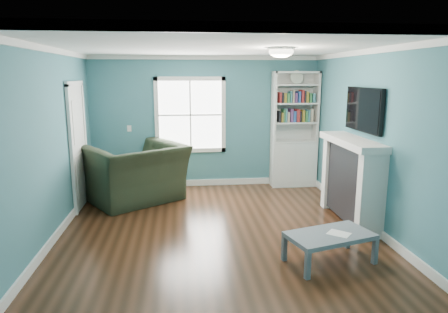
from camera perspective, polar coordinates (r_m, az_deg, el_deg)
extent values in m
plane|color=black|center=(5.91, -0.95, -10.58)|extent=(5.00, 5.00, 0.00)
plane|color=#39747B|center=(8.02, -2.66, 4.90)|extent=(4.50, 0.00, 4.50)
plane|color=#39747B|center=(3.13, 3.30, -5.62)|extent=(4.50, 0.00, 4.50)
plane|color=#39747B|center=(5.79, -23.74, 1.38)|extent=(0.00, 5.00, 5.00)
plane|color=#39747B|center=(6.18, 20.30, 2.22)|extent=(0.00, 5.00, 5.00)
plane|color=white|center=(5.49, -1.04, 15.47)|extent=(5.00, 5.00, 0.00)
cube|color=white|center=(8.24, -2.57, -3.71)|extent=(4.50, 0.03, 0.12)
cube|color=white|center=(6.11, -22.65, -10.13)|extent=(0.03, 5.00, 0.12)
cube|color=white|center=(6.47, 19.41, -8.68)|extent=(0.03, 5.00, 0.12)
cube|color=white|center=(7.95, -2.74, 13.94)|extent=(4.50, 0.04, 0.08)
cube|color=white|center=(3.03, 3.52, 17.91)|extent=(4.50, 0.04, 0.08)
cube|color=white|center=(5.72, -24.59, 13.90)|extent=(0.04, 5.00, 0.08)
cube|color=white|center=(6.11, 20.97, 13.96)|extent=(0.04, 5.00, 0.08)
cube|color=white|center=(7.98, -4.83, 5.93)|extent=(1.24, 0.01, 1.34)
cube|color=white|center=(7.98, -9.59, 5.81)|extent=(0.08, 0.06, 1.50)
cube|color=white|center=(8.01, -0.08, 5.99)|extent=(0.08, 0.06, 1.50)
cube|color=white|center=(8.07, -4.74, 0.89)|extent=(1.40, 0.06, 0.08)
cube|color=white|center=(7.93, -4.91, 11.03)|extent=(1.40, 0.06, 0.08)
cube|color=white|center=(7.97, -4.83, 5.92)|extent=(1.24, 0.03, 0.03)
cube|color=white|center=(7.97, -4.83, 5.92)|extent=(0.03, 0.03, 1.34)
cube|color=silver|center=(8.26, 9.83, -1.04)|extent=(0.90, 0.35, 0.90)
cube|color=silver|center=(7.99, 7.13, 6.96)|extent=(0.04, 0.35, 1.40)
cube|color=silver|center=(8.23, 13.01, 6.89)|extent=(0.04, 0.35, 1.40)
cube|color=silver|center=(8.25, 9.79, 7.03)|extent=(0.90, 0.02, 1.40)
cube|color=silver|center=(8.07, 10.28, 11.75)|extent=(0.90, 0.35, 0.04)
cube|color=silver|center=(8.18, 9.94, 2.18)|extent=(0.84, 0.33, 0.03)
cube|color=silver|center=(8.12, 10.04, 4.82)|extent=(0.84, 0.33, 0.03)
cube|color=silver|center=(8.09, 10.13, 7.50)|extent=(0.84, 0.33, 0.03)
cube|color=silver|center=(8.07, 10.22, 10.05)|extent=(0.84, 0.33, 0.03)
cube|color=black|center=(8.09, 10.11, 5.69)|extent=(0.70, 0.25, 0.22)
cube|color=olive|center=(8.06, 10.20, 8.37)|extent=(0.70, 0.25, 0.22)
cylinder|color=beige|center=(8.02, 10.36, 11.07)|extent=(0.26, 0.06, 0.26)
cube|color=black|center=(6.43, 17.79, -3.67)|extent=(0.30, 1.20, 1.10)
cube|color=black|center=(6.47, 17.52, -5.39)|extent=(0.22, 0.65, 0.70)
cube|color=silver|center=(5.84, 20.27, -5.35)|extent=(0.36, 0.16, 1.20)
cube|color=silver|center=(7.01, 15.44, -2.28)|extent=(0.36, 0.16, 1.20)
cube|color=silver|center=(6.28, 17.82, 2.05)|extent=(0.44, 1.58, 0.10)
cube|color=black|center=(6.28, 19.35, 6.34)|extent=(0.06, 1.10, 0.65)
cube|color=silver|center=(7.16, -20.11, 1.19)|extent=(0.04, 0.80, 2.05)
cube|color=white|center=(6.73, -20.91, 0.51)|extent=(0.05, 0.08, 2.13)
cube|color=white|center=(7.59, -19.25, 1.80)|extent=(0.05, 0.08, 2.13)
cube|color=white|center=(7.06, -20.63, 9.72)|extent=(0.05, 0.98, 0.08)
sphere|color=#BF8C3F|center=(7.45, -19.08, 1.05)|extent=(0.07, 0.07, 0.07)
ellipsoid|color=white|center=(5.73, 8.16, 14.59)|extent=(0.34, 0.34, 0.15)
cylinder|color=white|center=(5.74, 8.18, 15.04)|extent=(0.38, 0.38, 0.03)
cube|color=white|center=(8.06, -13.37, 3.92)|extent=(0.08, 0.01, 0.12)
imported|color=black|center=(7.26, -12.55, -0.98)|extent=(1.87, 1.72, 1.37)
cube|color=#525B63|center=(4.66, 11.86, -15.04)|extent=(0.07, 0.07, 0.31)
cube|color=#525B63|center=(5.22, 20.76, -12.57)|extent=(0.07, 0.07, 0.31)
cube|color=#525B63|center=(5.04, 8.60, -12.84)|extent=(0.07, 0.07, 0.31)
cube|color=#525B63|center=(5.56, 17.21, -10.84)|extent=(0.07, 0.07, 0.31)
cube|color=#535E6B|center=(5.03, 14.90, -10.86)|extent=(1.12, 0.81, 0.06)
cube|color=white|center=(5.04, 16.10, -10.53)|extent=(0.32, 0.31, 0.00)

